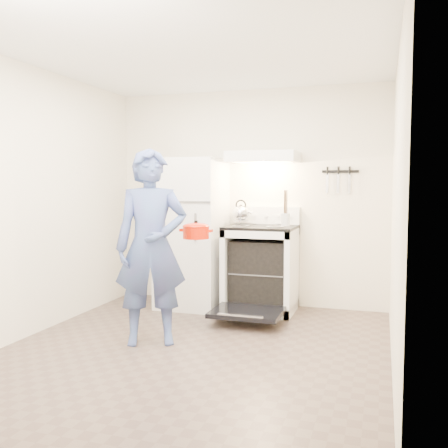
{
  "coord_description": "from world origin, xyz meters",
  "views": [
    {
      "loc": [
        1.5,
        -3.88,
        1.4
      ],
      "look_at": [
        -0.05,
        1.0,
        1.0
      ],
      "focal_mm": 40.0,
      "sensor_mm": 36.0,
      "label": 1
    }
  ],
  "objects_px": {
    "tea_kettle": "(241,212)",
    "person": "(151,247)",
    "refrigerator": "(192,233)",
    "dutch_oven": "(196,232)",
    "stove_body": "(261,270)"
  },
  "relations": [
    {
      "from": "tea_kettle",
      "to": "dutch_oven",
      "type": "relative_size",
      "value": 0.9
    },
    {
      "from": "person",
      "to": "dutch_oven",
      "type": "relative_size",
      "value": 5.47
    },
    {
      "from": "stove_body",
      "to": "person",
      "type": "xyz_separation_m",
      "value": [
        -0.65,
        -1.41,
        0.4
      ]
    },
    {
      "from": "person",
      "to": "tea_kettle",
      "type": "bearing_deg",
      "value": 51.16
    },
    {
      "from": "refrigerator",
      "to": "dutch_oven",
      "type": "distance_m",
      "value": 1.11
    },
    {
      "from": "stove_body",
      "to": "dutch_oven",
      "type": "bearing_deg",
      "value": -109.77
    },
    {
      "from": "tea_kettle",
      "to": "person",
      "type": "bearing_deg",
      "value": -103.96
    },
    {
      "from": "stove_body",
      "to": "tea_kettle",
      "type": "bearing_deg",
      "value": 154.52
    },
    {
      "from": "refrigerator",
      "to": "tea_kettle",
      "type": "relative_size",
      "value": 6.04
    },
    {
      "from": "refrigerator",
      "to": "tea_kettle",
      "type": "bearing_deg",
      "value": 15.87
    },
    {
      "from": "refrigerator",
      "to": "person",
      "type": "bearing_deg",
      "value": -83.5
    },
    {
      "from": "refrigerator",
      "to": "tea_kettle",
      "type": "height_order",
      "value": "refrigerator"
    },
    {
      "from": "stove_body",
      "to": "person",
      "type": "bearing_deg",
      "value": -114.83
    },
    {
      "from": "refrigerator",
      "to": "dutch_oven",
      "type": "bearing_deg",
      "value": -66.72
    },
    {
      "from": "person",
      "to": "stove_body",
      "type": "bearing_deg",
      "value": 40.3
    }
  ]
}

